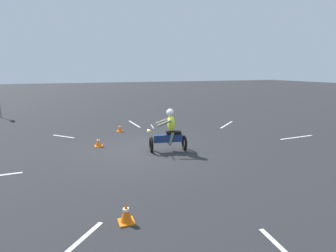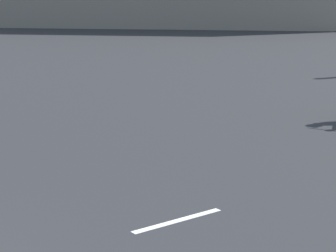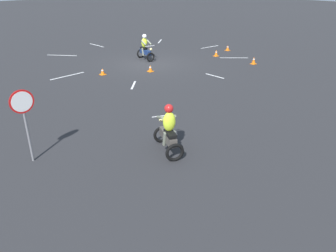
# 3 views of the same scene
# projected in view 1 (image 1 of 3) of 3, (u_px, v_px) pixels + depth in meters

# --- Properties ---
(ground_plane) EXTENTS (120.00, 120.00, 0.00)m
(ground_plane) POSITION_uv_depth(u_px,v_px,m) (145.00, 150.00, 10.26)
(ground_plane) COLOR #28282B
(motorcycle_rider_foreground) EXTENTS (0.86, 1.55, 1.66)m
(motorcycle_rider_foreground) POSITION_uv_depth(u_px,v_px,m) (169.00, 133.00, 10.02)
(motorcycle_rider_foreground) COLOR black
(motorcycle_rider_foreground) RESTS_ON ground
(traffic_cone_near_right) EXTENTS (0.32, 0.32, 0.43)m
(traffic_cone_near_right) POSITION_uv_depth(u_px,v_px,m) (126.00, 213.00, 5.36)
(traffic_cone_near_right) COLOR orange
(traffic_cone_near_right) RESTS_ON ground
(traffic_cone_mid_center) EXTENTS (0.32, 0.32, 0.37)m
(traffic_cone_mid_center) POSITION_uv_depth(u_px,v_px,m) (120.00, 128.00, 13.44)
(traffic_cone_mid_center) COLOR orange
(traffic_cone_mid_center) RESTS_ON ground
(traffic_cone_mid_left) EXTENTS (0.32, 0.32, 0.38)m
(traffic_cone_mid_left) POSITION_uv_depth(u_px,v_px,m) (98.00, 142.00, 10.76)
(traffic_cone_mid_left) COLOR orange
(traffic_cone_mid_left) RESTS_ON ground
(lane_stripe_e) EXTENTS (2.12, 0.24, 0.01)m
(lane_stripe_e) POSITION_uv_depth(u_px,v_px,m) (134.00, 124.00, 15.33)
(lane_stripe_e) COLOR silver
(lane_stripe_e) RESTS_ON ground
(lane_stripe_ne) EXTENTS (1.01, 1.00, 0.01)m
(lane_stripe_ne) POSITION_uv_depth(u_px,v_px,m) (63.00, 136.00, 12.42)
(lane_stripe_ne) COLOR silver
(lane_stripe_ne) RESTS_ON ground
(lane_stripe_nw) EXTENTS (1.48, 1.36, 0.01)m
(lane_stripe_nw) POSITION_uv_depth(u_px,v_px,m) (68.00, 251.00, 4.53)
(lane_stripe_nw) COLOR silver
(lane_stripe_nw) RESTS_ON ground
(lane_stripe_s) EXTENTS (0.17, 1.97, 0.01)m
(lane_stripe_s) POSITION_uv_depth(u_px,v_px,m) (297.00, 137.00, 12.25)
(lane_stripe_s) COLOR silver
(lane_stripe_s) RESTS_ON ground
(lane_stripe_se) EXTENTS (1.48, 1.71, 0.01)m
(lane_stripe_se) POSITION_uv_depth(u_px,v_px,m) (227.00, 125.00, 15.11)
(lane_stripe_se) COLOR silver
(lane_stripe_se) RESTS_ON ground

